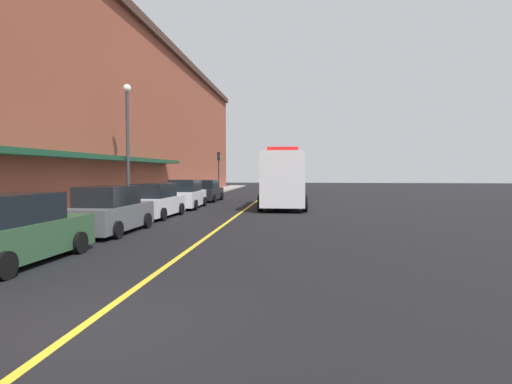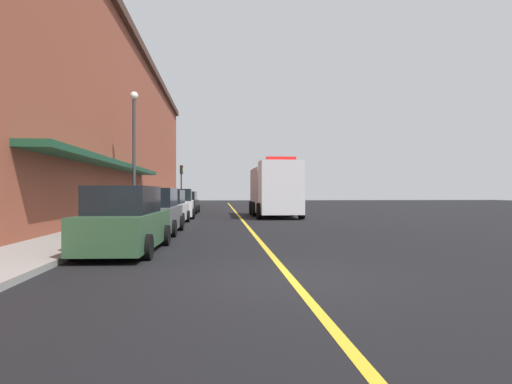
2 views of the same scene
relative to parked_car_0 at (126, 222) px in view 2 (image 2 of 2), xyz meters
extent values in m
plane|color=black|center=(3.94, 21.09, -0.85)|extent=(112.00, 112.00, 0.00)
cube|color=gray|center=(-2.26, 21.09, -0.77)|extent=(2.40, 70.00, 0.15)
cube|color=gold|center=(3.94, 21.09, -0.84)|extent=(0.16, 70.00, 0.01)
cube|color=brown|center=(-7.50, 20.09, 5.65)|extent=(8.09, 64.00, 12.99)
cube|color=#472D23|center=(-3.31, 20.09, 11.84)|extent=(0.40, 64.00, 0.60)
cube|color=#19472D|center=(-2.91, 12.09, 2.25)|extent=(1.20, 22.40, 0.24)
cube|color=#2D5133|center=(0.00, 0.07, -0.22)|extent=(1.87, 4.90, 0.91)
cube|color=black|center=(-0.01, -0.17, 0.60)|extent=(1.63, 2.72, 0.74)
cylinder|color=black|center=(-0.81, 1.60, -0.53)|extent=(0.24, 0.65, 0.64)
cylinder|color=black|center=(0.92, 1.54, -0.53)|extent=(0.24, 0.65, 0.64)
cylinder|color=black|center=(-0.91, -1.40, -0.53)|extent=(0.24, 0.65, 0.64)
cylinder|color=black|center=(0.81, -1.46, -0.53)|extent=(0.24, 0.65, 0.64)
cube|color=#595B60|center=(0.01, 5.64, -0.22)|extent=(1.83, 4.60, 0.91)
cube|color=black|center=(0.00, 5.41, 0.60)|extent=(1.62, 2.54, 0.74)
cylinder|color=black|center=(-0.87, 7.07, -0.53)|extent=(0.23, 0.64, 0.64)
cylinder|color=black|center=(0.92, 7.05, -0.53)|extent=(0.23, 0.64, 0.64)
cylinder|color=black|center=(-0.91, 4.23, -0.53)|extent=(0.23, 0.64, 0.64)
cylinder|color=black|center=(0.88, 4.21, -0.53)|extent=(0.23, 0.64, 0.64)
cube|color=silver|center=(-0.08, 11.12, -0.23)|extent=(1.85, 4.68, 0.88)
cube|color=black|center=(-0.08, 10.89, 0.56)|extent=(1.62, 2.59, 0.72)
cylinder|color=black|center=(-0.91, 12.58, -0.53)|extent=(0.24, 0.65, 0.64)
cylinder|color=black|center=(0.84, 12.53, -0.53)|extent=(0.24, 0.65, 0.64)
cylinder|color=black|center=(-0.99, 9.71, -0.53)|extent=(0.24, 0.65, 0.64)
cylinder|color=black|center=(0.76, 9.66, -0.53)|extent=(0.24, 0.65, 0.64)
cube|color=silver|center=(0.01, 16.70, -0.21)|extent=(1.95, 4.75, 0.92)
cube|color=black|center=(0.02, 16.47, 0.63)|extent=(1.69, 2.64, 0.76)
cylinder|color=black|center=(-0.95, 18.12, -0.53)|extent=(0.24, 0.65, 0.64)
cylinder|color=black|center=(0.86, 18.19, -0.53)|extent=(0.24, 0.65, 0.64)
cylinder|color=black|center=(-0.84, 15.22, -0.53)|extent=(0.24, 0.65, 0.64)
cylinder|color=black|center=(0.96, 15.28, -0.53)|extent=(0.24, 0.65, 0.64)
cube|color=black|center=(-0.01, 23.12, -0.25)|extent=(1.84, 4.61, 0.84)
cube|color=black|center=(-0.01, 22.89, 0.51)|extent=(1.62, 2.55, 0.69)
cylinder|color=black|center=(-0.85, 24.55, -0.53)|extent=(0.23, 0.64, 0.64)
cylinder|color=black|center=(0.91, 24.51, -0.53)|extent=(0.23, 0.64, 0.64)
cylinder|color=black|center=(-0.92, 21.72, -0.53)|extent=(0.23, 0.64, 0.64)
cylinder|color=black|center=(0.84, 21.68, -0.53)|extent=(0.23, 0.64, 0.64)
cube|color=silver|center=(6.32, 14.67, 1.08)|extent=(2.60, 2.21, 3.26)
cube|color=silver|center=(6.25, 18.71, 0.95)|extent=(2.66, 5.32, 3.00)
cube|color=red|center=(6.32, 14.67, 2.83)|extent=(1.81, 0.63, 0.24)
cylinder|color=black|center=(7.62, 14.77, -0.35)|extent=(0.32, 1.00, 1.00)
cylinder|color=black|center=(5.02, 14.73, -0.35)|extent=(0.32, 1.00, 1.00)
cylinder|color=black|center=(7.56, 18.07, -0.35)|extent=(0.32, 1.00, 1.00)
cylinder|color=black|center=(4.97, 18.02, -0.35)|extent=(0.32, 1.00, 1.00)
cylinder|color=black|center=(7.53, 20.20, -0.35)|extent=(0.32, 1.00, 1.00)
cylinder|color=black|center=(4.93, 20.16, -0.35)|extent=(0.32, 1.00, 1.00)
cylinder|color=#4C4C51|center=(-1.41, 22.12, -0.17)|extent=(0.07, 0.07, 1.05)
cube|color=black|center=(-1.41, 22.12, 0.49)|extent=(0.14, 0.18, 0.28)
cylinder|color=#4C4C51|center=(-1.41, 4.75, -0.17)|extent=(0.07, 0.07, 1.05)
cube|color=black|center=(-1.41, 4.75, 0.49)|extent=(0.14, 0.18, 0.28)
cylinder|color=#4C4C51|center=(-1.41, 16.22, -0.17)|extent=(0.07, 0.07, 1.05)
cube|color=black|center=(-1.41, 16.22, 0.49)|extent=(0.14, 0.18, 0.28)
cylinder|color=#33383D|center=(-2.01, 12.24, 2.55)|extent=(0.18, 0.18, 6.50)
sphere|color=white|center=(-2.01, 12.24, 6.02)|extent=(0.44, 0.44, 0.44)
cylinder|color=#232326|center=(-1.36, 35.23, 1.00)|extent=(0.14, 0.14, 3.40)
cube|color=black|center=(-1.36, 35.23, 3.15)|extent=(0.28, 0.36, 0.90)
sphere|color=red|center=(-1.20, 35.23, 3.45)|extent=(0.16, 0.16, 0.16)
sphere|color=gold|center=(-1.20, 35.23, 3.15)|extent=(0.16, 0.16, 0.16)
sphere|color=green|center=(-1.20, 35.23, 2.85)|extent=(0.16, 0.16, 0.16)
camera|label=1|loc=(7.25, -10.10, 1.55)|focal=29.77mm
camera|label=2|loc=(2.56, -12.73, 0.82)|focal=31.88mm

